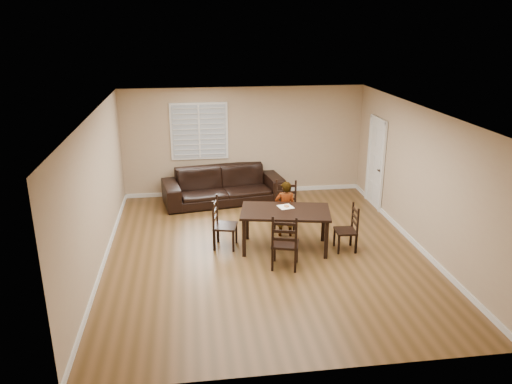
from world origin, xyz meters
TOP-DOWN VIEW (x-y plane):
  - ground at (0.00, 0.00)m, footprint 7.00×7.00m
  - room at (0.04, 0.18)m, footprint 6.04×7.04m
  - dining_table at (0.41, 0.10)m, footprint 1.83×1.25m
  - chair_near at (0.62, 1.16)m, footprint 0.56×0.54m
  - chair_far at (0.23, -0.77)m, footprint 0.57×0.55m
  - chair_left at (-0.85, 0.35)m, footprint 0.53×0.55m
  - chair_right at (1.66, -0.12)m, footprint 0.40×0.43m
  - child at (0.53, 0.70)m, footprint 0.45×0.31m
  - napkin at (0.45, 0.29)m, footprint 0.32×0.32m
  - donut at (0.47, 0.29)m, footprint 0.11×0.11m
  - sofa at (-0.58, 2.91)m, footprint 3.01×1.57m

SIDE VIEW (x-z plane):
  - ground at x=0.00m, z-range 0.00..0.00m
  - chair_right at x=1.66m, z-range -0.04..0.87m
  - sofa at x=-0.58m, z-range 0.00..0.84m
  - chair_left at x=-0.85m, z-range -0.05..0.97m
  - chair_near at x=0.62m, z-range -0.05..0.99m
  - chair_far at x=0.23m, z-range -0.05..0.99m
  - child at x=0.53m, z-range 0.00..1.17m
  - dining_table at x=0.41m, z-range 0.31..1.10m
  - napkin at x=0.45m, z-range 0.79..0.79m
  - donut at x=0.47m, z-range 0.79..0.83m
  - room at x=0.04m, z-range 0.45..3.17m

